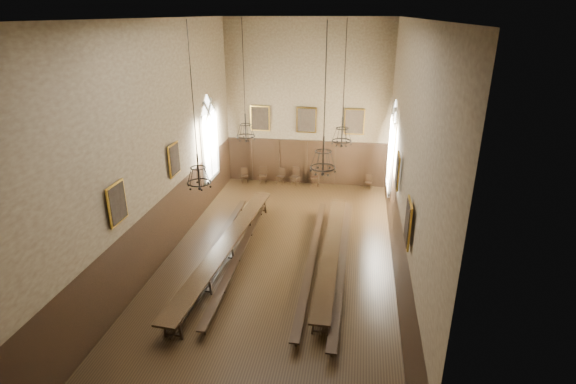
% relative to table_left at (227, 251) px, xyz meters
% --- Properties ---
extents(floor, '(9.00, 18.00, 0.02)m').
position_rel_table_left_xyz_m(floor, '(2.00, 0.22, -0.42)').
color(floor, black).
rests_on(floor, ground).
extents(ceiling, '(9.00, 18.00, 0.02)m').
position_rel_table_left_xyz_m(ceiling, '(2.00, 0.22, 8.60)').
color(ceiling, black).
rests_on(ceiling, ground).
extents(wall_back, '(9.00, 0.02, 9.00)m').
position_rel_table_left_xyz_m(wall_back, '(2.00, 9.23, 4.09)').
color(wall_back, '#81704F').
rests_on(wall_back, ground).
extents(wall_front, '(9.00, 0.02, 9.00)m').
position_rel_table_left_xyz_m(wall_front, '(2.00, -8.79, 4.09)').
color(wall_front, '#81704F').
rests_on(wall_front, ground).
extents(wall_left, '(0.02, 18.00, 9.00)m').
position_rel_table_left_xyz_m(wall_left, '(-2.51, 0.22, 4.09)').
color(wall_left, '#81704F').
rests_on(wall_left, ground).
extents(wall_right, '(0.02, 18.00, 9.00)m').
position_rel_table_left_xyz_m(wall_right, '(6.51, 0.22, 4.09)').
color(wall_right, '#81704F').
rests_on(wall_right, ground).
extents(wainscot_panelling, '(9.00, 18.00, 2.50)m').
position_rel_table_left_xyz_m(wainscot_panelling, '(2.00, 0.22, 0.84)').
color(wainscot_panelling, black).
rests_on(wainscot_panelling, floor).
extents(table_left, '(1.42, 10.51, 0.82)m').
position_rel_table_left_xyz_m(table_left, '(0.00, 0.00, 0.00)').
color(table_left, black).
rests_on(table_left, floor).
extents(table_right, '(0.70, 9.44, 0.74)m').
position_rel_table_left_xyz_m(table_right, '(4.07, 0.39, -0.04)').
color(table_right, black).
rests_on(table_right, floor).
extents(bench_left_outer, '(0.35, 9.48, 0.43)m').
position_rel_table_left_xyz_m(bench_left_outer, '(-0.62, 0.32, -0.14)').
color(bench_left_outer, black).
rests_on(bench_left_outer, floor).
extents(bench_left_inner, '(0.46, 9.61, 0.43)m').
position_rel_table_left_xyz_m(bench_left_inner, '(0.50, 0.01, -0.13)').
color(bench_left_inner, black).
rests_on(bench_left_inner, floor).
extents(bench_right_inner, '(0.37, 10.12, 0.46)m').
position_rel_table_left_xyz_m(bench_right_inner, '(3.36, 0.18, -0.12)').
color(bench_right_inner, black).
rests_on(bench_right_inner, floor).
extents(bench_right_outer, '(0.45, 10.48, 0.47)m').
position_rel_table_left_xyz_m(bench_right_outer, '(4.53, 0.08, -0.11)').
color(bench_right_outer, black).
rests_on(bench_right_outer, floor).
extents(chair_0, '(0.48, 0.49, 0.86)m').
position_rel_table_left_xyz_m(chair_0, '(-1.50, 8.70, -0.15)').
color(chair_0, black).
rests_on(chair_0, floor).
extents(chair_1, '(0.47, 0.47, 0.95)m').
position_rel_table_left_xyz_m(chair_1, '(-0.44, 8.79, -0.12)').
color(chair_1, black).
rests_on(chair_1, floor).
extents(chair_2, '(0.51, 0.51, 0.92)m').
position_rel_table_left_xyz_m(chair_2, '(0.59, 8.82, -0.13)').
color(chair_2, black).
rests_on(chair_2, floor).
extents(chair_3, '(0.58, 0.58, 1.02)m').
position_rel_table_left_xyz_m(chair_3, '(1.42, 8.78, -0.10)').
color(chair_3, black).
rests_on(chair_3, floor).
extents(chair_4, '(0.48, 0.48, 1.03)m').
position_rel_table_left_xyz_m(chair_4, '(2.56, 8.82, -0.10)').
color(chair_4, black).
rests_on(chair_4, floor).
extents(chair_7, '(0.45, 0.45, 0.86)m').
position_rel_table_left_xyz_m(chair_7, '(5.55, 8.71, -0.15)').
color(chair_7, black).
rests_on(chair_7, floor).
extents(chandelier_back_left, '(0.79, 0.79, 4.89)m').
position_rel_table_left_xyz_m(chandelier_back_left, '(0.09, 3.20, 4.19)').
color(chandelier_back_left, black).
rests_on(chandelier_back_left, ceiling).
extents(chandelier_back_right, '(0.79, 0.79, 4.70)m').
position_rel_table_left_xyz_m(chandelier_back_right, '(4.21, 2.40, 4.36)').
color(chandelier_back_right, black).
rests_on(chandelier_back_right, ceiling).
extents(chandelier_front_left, '(0.80, 0.80, 5.17)m').
position_rel_table_left_xyz_m(chandelier_front_left, '(-0.23, -1.82, 3.93)').
color(chandelier_front_left, black).
rests_on(chandelier_front_left, ceiling).
extents(chandelier_front_right, '(0.77, 0.77, 4.26)m').
position_rel_table_left_xyz_m(chandelier_front_right, '(3.86, -2.31, 4.78)').
color(chandelier_front_right, black).
rests_on(chandelier_front_right, ceiling).
extents(portrait_back_0, '(1.10, 0.12, 1.40)m').
position_rel_table_left_xyz_m(portrait_back_0, '(-0.60, 9.10, 3.29)').
color(portrait_back_0, gold).
rests_on(portrait_back_0, wall_back).
extents(portrait_back_1, '(1.10, 0.12, 1.40)m').
position_rel_table_left_xyz_m(portrait_back_1, '(2.00, 9.10, 3.29)').
color(portrait_back_1, gold).
rests_on(portrait_back_1, wall_back).
extents(portrait_back_2, '(1.10, 0.12, 1.40)m').
position_rel_table_left_xyz_m(portrait_back_2, '(4.60, 9.10, 3.29)').
color(portrait_back_2, gold).
rests_on(portrait_back_2, wall_back).
extents(portrait_left_0, '(0.12, 1.00, 1.30)m').
position_rel_table_left_xyz_m(portrait_left_0, '(-2.38, 1.22, 3.29)').
color(portrait_left_0, gold).
rests_on(portrait_left_0, wall_left).
extents(portrait_left_1, '(0.12, 1.00, 1.30)m').
position_rel_table_left_xyz_m(portrait_left_1, '(-2.38, -3.28, 3.29)').
color(portrait_left_1, gold).
rests_on(portrait_left_1, wall_left).
extents(portrait_right_0, '(0.12, 1.00, 1.30)m').
position_rel_table_left_xyz_m(portrait_right_0, '(6.38, 1.22, 3.29)').
color(portrait_right_0, gold).
rests_on(portrait_right_0, wall_right).
extents(portrait_right_1, '(0.12, 1.00, 1.30)m').
position_rel_table_left_xyz_m(portrait_right_1, '(6.38, -3.28, 3.29)').
color(portrait_right_1, gold).
rests_on(portrait_right_1, wall_right).
extents(window_right, '(0.20, 2.20, 4.60)m').
position_rel_table_left_xyz_m(window_right, '(6.43, 5.72, 2.99)').
color(window_right, white).
rests_on(window_right, wall_right).
extents(window_left, '(0.20, 2.20, 4.60)m').
position_rel_table_left_xyz_m(window_left, '(-2.43, 5.72, 2.99)').
color(window_left, white).
rests_on(window_left, wall_left).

